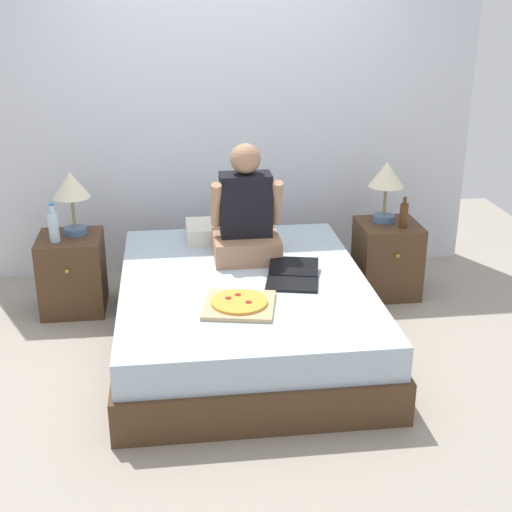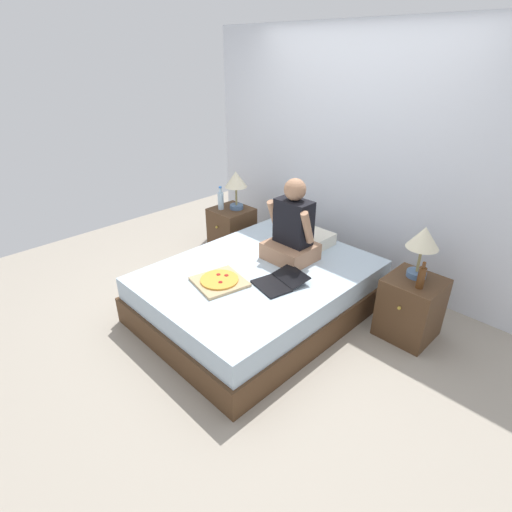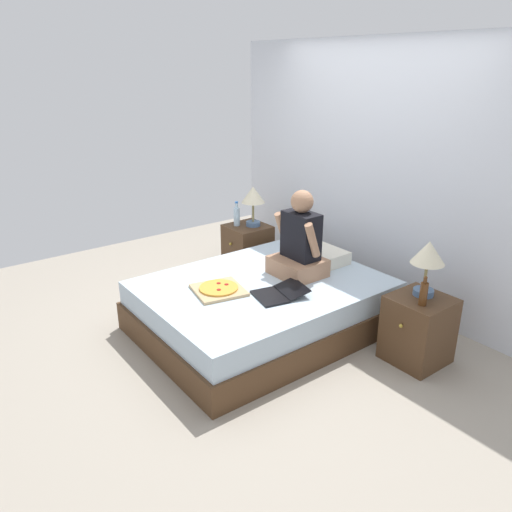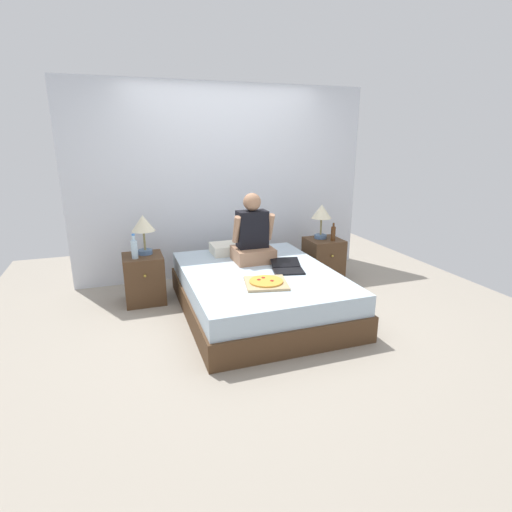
{
  "view_description": "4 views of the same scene",
  "coord_description": "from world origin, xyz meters",
  "views": [
    {
      "loc": [
        -0.44,
        -4.12,
        2.23
      ],
      "look_at": [
        0.07,
        -0.03,
        0.63
      ],
      "focal_mm": 50.0,
      "sensor_mm": 36.0,
      "label": 1
    },
    {
      "loc": [
        2.24,
        -2.25,
        2.25
      ],
      "look_at": [
        0.09,
        -0.13,
        0.68
      ],
      "focal_mm": 28.0,
      "sensor_mm": 36.0,
      "label": 2
    },
    {
      "loc": [
        3.16,
        -2.46,
        2.27
      ],
      "look_at": [
        0.12,
        -0.16,
        0.78
      ],
      "focal_mm": 35.0,
      "sensor_mm": 36.0,
      "label": 3
    },
    {
      "loc": [
        -1.36,
        -3.81,
        1.83
      ],
      "look_at": [
        -0.08,
        -0.14,
        0.67
      ],
      "focal_mm": 28.0,
      "sensor_mm": 36.0,
      "label": 4
    }
  ],
  "objects": [
    {
      "name": "pillow",
      "position": [
        -0.07,
        0.76,
        0.52
      ],
      "size": [
        0.52,
        0.34,
        0.12
      ],
      "primitive_type": "cube",
      "color": "silver",
      "rests_on": "bed"
    },
    {
      "name": "bed",
      "position": [
        0.0,
        0.0,
        0.23
      ],
      "size": [
        1.59,
        2.08,
        0.46
      ],
      "color": "#4C331E",
      "rests_on": "ground"
    },
    {
      "name": "nightstand_right",
      "position": [
        1.15,
        0.68,
        0.28
      ],
      "size": [
        0.44,
        0.47,
        0.55
      ],
      "color": "#4C331E",
      "rests_on": "ground"
    },
    {
      "name": "water_bottle",
      "position": [
        -1.23,
        0.59,
        0.67
      ],
      "size": [
        0.07,
        0.07,
        0.28
      ],
      "color": "silver",
      "rests_on": "nightstand_left"
    },
    {
      "name": "lamp_on_right_nightstand",
      "position": [
        1.12,
        0.73,
        0.88
      ],
      "size": [
        0.26,
        0.26,
        0.45
      ],
      "color": "#4C6B93",
      "rests_on": "nightstand_right"
    },
    {
      "name": "wall_back",
      "position": [
        0.0,
        1.4,
        1.25
      ],
      "size": [
        3.95,
        0.12,
        2.5
      ],
      "primitive_type": "cube",
      "color": "silver",
      "rests_on": "ground"
    },
    {
      "name": "ground_plane",
      "position": [
        0.0,
        0.0,
        0.0
      ],
      "size": [
        5.95,
        5.95,
        0.0
      ],
      "primitive_type": "plane",
      "color": "#9E9384"
    },
    {
      "name": "nightstand_left",
      "position": [
        -1.15,
        0.68,
        0.28
      ],
      "size": [
        0.44,
        0.47,
        0.55
      ],
      "color": "#4C331E",
      "rests_on": "ground"
    },
    {
      "name": "lamp_on_left_nightstand",
      "position": [
        -1.11,
        0.73,
        0.88
      ],
      "size": [
        0.26,
        0.26,
        0.45
      ],
      "color": "#4C6B93",
      "rests_on": "nightstand_left"
    },
    {
      "name": "person_seated",
      "position": [
        0.06,
        0.37,
        0.75
      ],
      "size": [
        0.47,
        0.4,
        0.78
      ],
      "color": "#A37556",
      "rests_on": "bed"
    },
    {
      "name": "laptop",
      "position": [
        0.3,
        -0.08,
        0.48
      ],
      "size": [
        0.4,
        0.47,
        0.07
      ],
      "color": "black",
      "rests_on": "bed"
    },
    {
      "name": "beer_bottle",
      "position": [
        1.22,
        0.58,
        0.65
      ],
      "size": [
        0.06,
        0.06,
        0.23
      ],
      "color": "#512D14",
      "rests_on": "nightstand_right"
    },
    {
      "name": "pizza_box",
      "position": [
        -0.07,
        -0.41,
        0.48
      ],
      "size": [
        0.47,
        0.47,
        0.05
      ],
      "color": "tan",
      "rests_on": "bed"
    }
  ]
}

